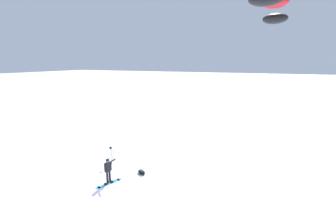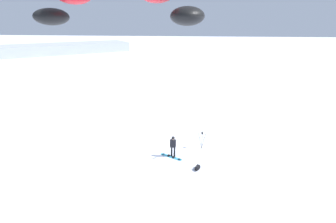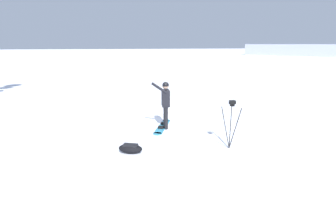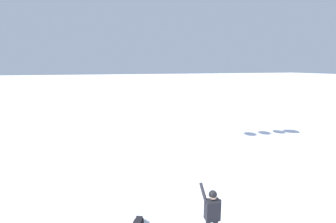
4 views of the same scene
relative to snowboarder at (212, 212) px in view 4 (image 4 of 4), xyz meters
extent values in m
cube|color=black|center=(0.00, -0.01, 0.08)|extent=(0.42, 0.30, 0.58)
sphere|color=tan|center=(0.00, -0.01, 0.51)|extent=(0.22, 0.22, 0.22)
sphere|color=black|center=(0.00, -0.01, 0.54)|extent=(0.23, 0.23, 0.23)
cylinder|color=black|center=(-0.16, 0.25, 0.48)|extent=(0.14, 0.53, 0.40)
cylinder|color=black|center=(0.20, -0.05, 0.08)|extent=(0.09, 0.09, 0.58)
ellipsoid|color=black|center=(-1.81, 1.39, -0.90)|extent=(0.58, 0.76, 0.25)
cube|color=black|center=(-1.81, 1.39, -0.81)|extent=(0.35, 0.45, 0.08)
camera|label=1|loc=(10.24, 8.64, 6.68)|focal=23.30mm
camera|label=2|loc=(-1.33, 14.82, 8.41)|focal=24.70mm
camera|label=3|loc=(-8.10, 1.75, 1.90)|focal=25.91mm
camera|label=4|loc=(-2.96, -5.31, 3.96)|focal=25.59mm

